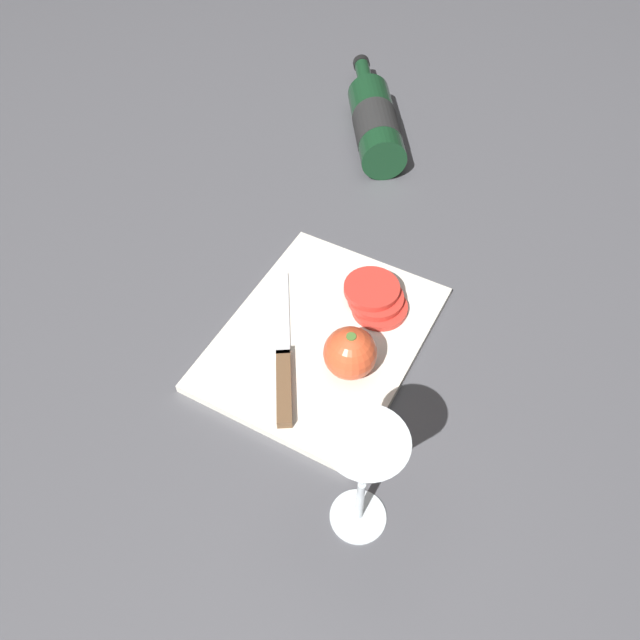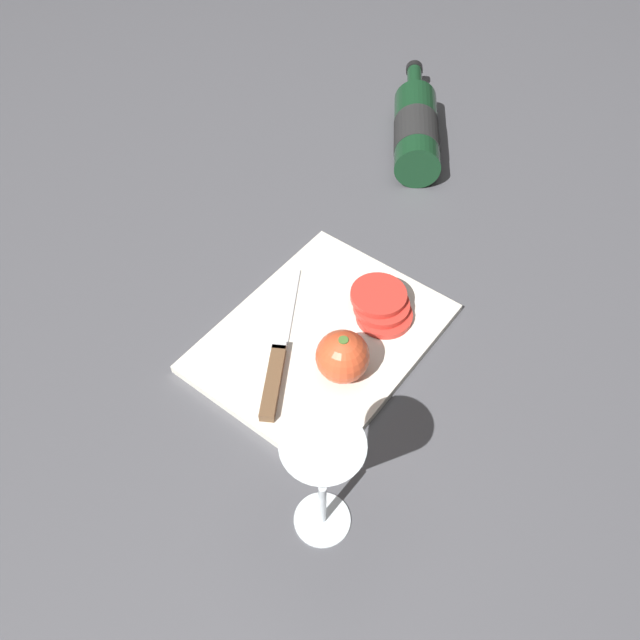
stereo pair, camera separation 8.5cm
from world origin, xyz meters
name	(u,v)px [view 2 (the right image)]	position (x,y,z in m)	size (l,w,h in m)	color
ground_plane	(315,348)	(0.00, 0.00, 0.00)	(3.00, 3.00, 0.00)	#4C4C51
cutting_board	(320,336)	(0.02, 0.00, 0.01)	(0.33, 0.26, 0.01)	silver
wine_bottle	(416,129)	(0.48, 0.14, 0.04)	(0.31, 0.23, 0.08)	#14381E
wine_glass	(323,470)	(-0.19, -0.16, 0.13)	(0.08, 0.08, 0.18)	silver
whole_tomato	(343,356)	(-0.02, -0.06, 0.05)	(0.07, 0.07, 0.07)	#DB4C28
knife	(276,367)	(-0.07, 0.01, 0.02)	(0.23, 0.15, 0.01)	silver
tomato_slice_stack_near	(381,305)	(0.10, -0.04, 0.03)	(0.09, 0.10, 0.03)	red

